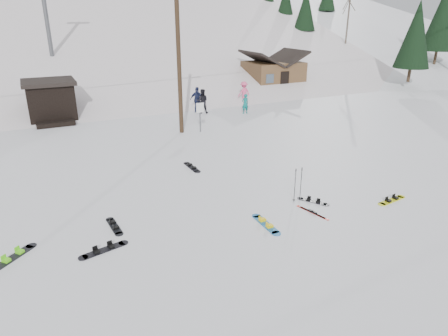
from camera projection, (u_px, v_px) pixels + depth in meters
name	position (u px, v px, depth m)	size (l,w,h in m)	color
ground	(276.00, 252.00, 12.53)	(200.00, 200.00, 0.00)	white
ski_slope	(83.00, 142.00, 63.03)	(60.00, 75.00, 45.00)	white
ridge_right	(300.00, 117.00, 73.88)	(34.00, 85.00, 36.00)	white
treeline_right	(325.00, 61.00, 62.37)	(20.00, 60.00, 10.00)	black
treeline_crest	(56.00, 48.00, 84.70)	(50.00, 6.00, 10.00)	black
utility_pole	(179.00, 55.00, 23.39)	(2.00, 0.26, 9.00)	#3A2819
trail_sign	(200.00, 112.00, 24.72)	(0.50, 0.09, 1.85)	#595B60
lift_hut	(51.00, 100.00, 27.58)	(3.40, 4.10, 2.75)	black
lift_tower_near	(44.00, 2.00, 33.24)	(2.20, 0.36, 8.00)	#595B60
cabin	(273.00, 75.00, 38.21)	(5.39, 4.40, 3.77)	brown
hero_snowboard	(266.00, 224.00, 14.12)	(0.33, 1.70, 0.12)	#1D72BD
hero_skis	(312.00, 212.00, 14.96)	(0.42, 1.49, 0.08)	red
ski_poles	(298.00, 184.00, 15.68)	(0.38, 0.10, 1.39)	black
board_scatter_a	(104.00, 250.00, 12.58)	(1.61, 0.62, 0.12)	black
board_scatter_b	(114.00, 226.00, 13.99)	(0.36, 1.48, 0.10)	black
board_scatter_c	(13.00, 257.00, 12.21)	(1.34, 1.27, 0.12)	black
board_scatter_d	(313.00, 201.00, 15.84)	(0.83, 1.16, 0.09)	black
board_scatter_e	(392.00, 200.00, 15.93)	(1.55, 0.46, 0.11)	#F7FF1C
board_scatter_f	(192.00, 167.00, 19.34)	(0.35, 1.61, 0.11)	black
skier_teal	(245.00, 104.00, 29.57)	(0.53, 0.35, 1.45)	#0A6D6A
skier_dark	(202.00, 101.00, 29.61)	(0.87, 0.68, 1.79)	black
skier_pink	(244.00, 92.00, 32.98)	(1.14, 0.66, 1.77)	#F05489
skier_navy	(197.00, 100.00, 29.83)	(1.11, 0.46, 1.89)	#1C2348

